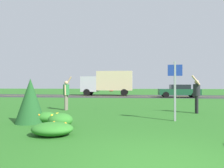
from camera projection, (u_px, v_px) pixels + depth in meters
ground_plane at (143, 105)px, 15.01m from camera, size 120.00×120.00×0.00m
highway_strip at (140, 96)px, 26.43m from camera, size 120.00×7.34×0.01m
highway_center_stripe at (140, 96)px, 26.43m from camera, size 120.00×0.16×0.00m
daylily_clump_front_left at (52, 129)px, 6.03m from camera, size 1.19×0.96×0.38m
daylily_clump_near_camera at (46, 117)px, 8.11m from camera, size 0.78×0.68×0.40m
daylily_clump_front_right at (60, 120)px, 7.19m from camera, size 0.83×0.81×0.48m
sign_post_near_path at (175, 85)px, 8.44m from camera, size 0.56×0.10×2.35m
evergreen_shrub_side at (30, 101)px, 8.02m from camera, size 1.10×1.10×1.66m
person_thrower_green_shirt at (66, 92)px, 12.12m from camera, size 0.44×0.50×1.91m
person_catcher_dark_shirt at (197, 93)px, 10.74m from camera, size 0.47×0.50×1.91m
frisbee_red at (111, 91)px, 11.75m from camera, size 0.24×0.23×0.08m
car_dark_green_center_left at (179, 91)px, 24.29m from camera, size 4.50×2.00×1.45m
box_truck_silver at (108, 82)px, 28.54m from camera, size 6.70×2.46×3.20m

